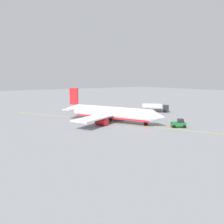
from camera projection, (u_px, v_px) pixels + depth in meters
ground_plane at (112, 122)px, 67.51m from camera, size 400.00×400.00×0.00m
airplane at (110, 113)px, 67.39m from camera, size 30.95×28.01×9.54m
fuel_tanker at (155, 107)px, 87.89m from camera, size 9.25×8.96×3.15m
pushback_tug at (179, 123)px, 60.55m from camera, size 3.93×4.09×2.20m
refueling_worker at (127, 111)px, 83.56m from camera, size 0.62×0.54×1.71m
safety_cone_nose at (169, 125)px, 61.90m from camera, size 0.53×0.53×0.59m
safety_cone_wingtip at (146, 127)px, 59.22m from camera, size 0.62×0.62×0.69m
taxi_line_marking at (112, 122)px, 67.51m from camera, size 73.38×32.55×0.01m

